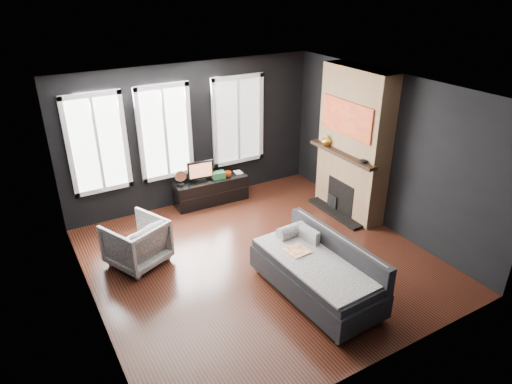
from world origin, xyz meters
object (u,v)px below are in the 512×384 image
media_console (211,190)px  mug (228,173)px  armchair (136,240)px  sofa (316,270)px  book (235,169)px  monitor (200,170)px  mantel_vase (327,140)px

media_console → mug: mug is taller
armchair → media_console: bearing=-168.7°
sofa → book: sofa is taller
media_console → armchair: bearing=-142.4°
monitor → book: (0.74, 0.00, -0.13)m
sofa → mug: 3.32m
sofa → media_console: 3.37m
armchair → monitor: (1.69, 1.35, 0.32)m
armchair → media_console: (1.88, 1.34, -0.16)m
armchair → book: (2.43, 1.35, 0.19)m
monitor → book: size_ratio=2.60×
monitor → mug: 0.58m
sofa → monitor: size_ratio=3.86×
sofa → media_console: (-0.02, 3.37, -0.18)m
armchair → monitor: bearing=-165.6°
monitor → mug: monitor is taller
media_console → mantel_vase: (1.85, -1.19, 1.08)m
media_console → book: book is taller
sofa → mug: (0.33, 3.30, 0.14)m
media_console → monitor: bearing=180.0°
media_console → mug: size_ratio=10.45×
media_console → mantel_vase: mantel_vase is taller
mug → book: size_ratio=0.70×
armchair → monitor: 2.19m
monitor → media_console: bearing=2.9°
mug → book: 0.20m
monitor → mantel_vase: mantel_vase is taller
sofa → mug: size_ratio=14.40×
sofa → mantel_vase: (1.83, 2.18, 0.90)m
book → mantel_vase: mantel_vase is taller
media_console → monitor: (-0.19, 0.01, 0.48)m
mantel_vase → sofa: bearing=-130.0°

